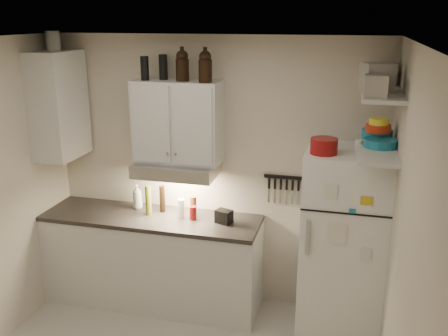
# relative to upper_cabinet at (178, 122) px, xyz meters

# --- Properties ---
(ceiling) EXTENTS (3.20, 3.00, 0.02)m
(ceiling) POSITION_rel_upper_cabinet_xyz_m (0.30, -1.33, 0.78)
(ceiling) COLOR white
(ceiling) RESTS_ON ground
(back_wall) EXTENTS (3.20, 0.02, 2.60)m
(back_wall) POSITION_rel_upper_cabinet_xyz_m (0.30, 0.18, -0.53)
(back_wall) COLOR beige
(back_wall) RESTS_ON ground
(right_wall) EXTENTS (0.02, 3.00, 2.60)m
(right_wall) POSITION_rel_upper_cabinet_xyz_m (1.91, -1.33, -0.53)
(right_wall) COLOR beige
(right_wall) RESTS_ON ground
(base_cabinet) EXTENTS (2.10, 0.60, 0.88)m
(base_cabinet) POSITION_rel_upper_cabinet_xyz_m (-0.25, -0.14, -1.39)
(base_cabinet) COLOR silver
(base_cabinet) RESTS_ON floor
(countertop) EXTENTS (2.10, 0.62, 0.04)m
(countertop) POSITION_rel_upper_cabinet_xyz_m (-0.25, -0.14, -0.93)
(countertop) COLOR #2B2724
(countertop) RESTS_ON base_cabinet
(upper_cabinet) EXTENTS (0.80, 0.33, 0.75)m
(upper_cabinet) POSITION_rel_upper_cabinet_xyz_m (0.00, 0.00, 0.00)
(upper_cabinet) COLOR silver
(upper_cabinet) RESTS_ON back_wall
(side_cabinet) EXTENTS (0.33, 0.55, 1.00)m
(side_cabinet) POSITION_rel_upper_cabinet_xyz_m (-1.14, -0.14, 0.12)
(side_cabinet) COLOR silver
(side_cabinet) RESTS_ON left_wall
(range_hood) EXTENTS (0.76, 0.46, 0.12)m
(range_hood) POSITION_rel_upper_cabinet_xyz_m (0.00, -0.06, -0.44)
(range_hood) COLOR silver
(range_hood) RESTS_ON back_wall
(fridge) EXTENTS (0.70, 0.68, 1.70)m
(fridge) POSITION_rel_upper_cabinet_xyz_m (1.55, -0.18, -0.98)
(fridge) COLOR white
(fridge) RESTS_ON floor
(shelf_hi) EXTENTS (0.30, 0.95, 0.03)m
(shelf_hi) POSITION_rel_upper_cabinet_xyz_m (1.75, -0.31, 0.38)
(shelf_hi) COLOR silver
(shelf_hi) RESTS_ON right_wall
(shelf_lo) EXTENTS (0.30, 0.95, 0.03)m
(shelf_lo) POSITION_rel_upper_cabinet_xyz_m (1.75, -0.31, -0.07)
(shelf_lo) COLOR silver
(shelf_lo) RESTS_ON right_wall
(knife_strip) EXTENTS (0.42, 0.02, 0.03)m
(knife_strip) POSITION_rel_upper_cabinet_xyz_m (1.00, 0.15, -0.51)
(knife_strip) COLOR black
(knife_strip) RESTS_ON back_wall
(dutch_oven) EXTENTS (0.28, 0.28, 0.13)m
(dutch_oven) POSITION_rel_upper_cabinet_xyz_m (1.35, -0.33, -0.06)
(dutch_oven) COLOR maroon
(dutch_oven) RESTS_ON fridge
(book_stack) EXTENTS (0.23, 0.26, 0.07)m
(book_stack) POSITION_rel_upper_cabinet_xyz_m (1.73, -0.43, -0.09)
(book_stack) COLOR gold
(book_stack) RESTS_ON fridge
(spice_jar) EXTENTS (0.08, 0.08, 0.11)m
(spice_jar) POSITION_rel_upper_cabinet_xyz_m (1.62, -0.23, -0.07)
(spice_jar) COLOR silver
(spice_jar) RESTS_ON fridge
(stock_pot) EXTENTS (0.30, 0.30, 0.18)m
(stock_pot) POSITION_rel_upper_cabinet_xyz_m (1.74, 0.01, 0.48)
(stock_pot) COLOR silver
(stock_pot) RESTS_ON shelf_hi
(tin_a) EXTENTS (0.27, 0.25, 0.21)m
(tin_a) POSITION_rel_upper_cabinet_xyz_m (1.70, -0.40, 0.50)
(tin_a) COLOR #AAAAAD
(tin_a) RESTS_ON shelf_hi
(tin_b) EXTENTS (0.16, 0.16, 0.15)m
(tin_b) POSITION_rel_upper_cabinet_xyz_m (1.69, -0.65, 0.47)
(tin_b) COLOR #AAAAAD
(tin_b) RESTS_ON shelf_hi
(bowl_teal) EXTENTS (0.25, 0.25, 0.10)m
(bowl_teal) POSITION_rel_upper_cabinet_xyz_m (1.75, -0.11, -0.00)
(bowl_teal) COLOR teal
(bowl_teal) RESTS_ON shelf_lo
(bowl_orange) EXTENTS (0.20, 0.20, 0.06)m
(bowl_orange) POSITION_rel_upper_cabinet_xyz_m (1.75, -0.19, 0.08)
(bowl_orange) COLOR red
(bowl_orange) RESTS_ON bowl_teal
(bowl_yellow) EXTENTS (0.15, 0.15, 0.05)m
(bowl_yellow) POSITION_rel_upper_cabinet_xyz_m (1.75, -0.19, 0.13)
(bowl_yellow) COLOR yellow
(bowl_yellow) RESTS_ON bowl_orange
(plates) EXTENTS (0.28, 0.28, 0.06)m
(plates) POSITION_rel_upper_cabinet_xyz_m (1.77, -0.30, -0.02)
(plates) COLOR teal
(plates) RESTS_ON shelf_lo
(growler_a) EXTENTS (0.12, 0.12, 0.28)m
(growler_a) POSITION_rel_upper_cabinet_xyz_m (0.07, -0.03, 0.51)
(growler_a) COLOR black
(growler_a) RESTS_ON upper_cabinet
(growler_b) EXTENTS (0.14, 0.14, 0.28)m
(growler_b) POSITION_rel_upper_cabinet_xyz_m (0.29, -0.08, 0.52)
(growler_b) COLOR black
(growler_b) RESTS_ON upper_cabinet
(thermos_a) EXTENTS (0.08, 0.08, 0.22)m
(thermos_a) POSITION_rel_upper_cabinet_xyz_m (-0.14, 0.04, 0.49)
(thermos_a) COLOR black
(thermos_a) RESTS_ON upper_cabinet
(thermos_b) EXTENTS (0.08, 0.08, 0.21)m
(thermos_b) POSITION_rel_upper_cabinet_xyz_m (-0.28, -0.05, 0.48)
(thermos_b) COLOR black
(thermos_b) RESTS_ON upper_cabinet
(side_jar) EXTENTS (0.17, 0.17, 0.17)m
(side_jar) POSITION_rel_upper_cabinet_xyz_m (-1.18, -0.05, 0.71)
(side_jar) COLOR silver
(side_jar) RESTS_ON side_cabinet
(soap_bottle) EXTENTS (0.12, 0.12, 0.28)m
(soap_bottle) POSITION_rel_upper_cabinet_xyz_m (-0.45, 0.02, -0.77)
(soap_bottle) COLOR silver
(soap_bottle) RESTS_ON countertop
(pepper_mill) EXTENTS (0.07, 0.07, 0.19)m
(pepper_mill) POSITION_rel_upper_cabinet_xyz_m (0.14, -0.03, -0.81)
(pepper_mill) COLOR brown
(pepper_mill) RESTS_ON countertop
(oil_bottle) EXTENTS (0.07, 0.07, 0.29)m
(oil_bottle) POSITION_rel_upper_cabinet_xyz_m (-0.28, -0.11, -0.76)
(oil_bottle) COLOR olive
(oil_bottle) RESTS_ON countertop
(vinegar_bottle) EXTENTS (0.06, 0.06, 0.27)m
(vinegar_bottle) POSITION_rel_upper_cabinet_xyz_m (-0.18, -0.00, -0.77)
(vinegar_bottle) COLOR black
(vinegar_bottle) RESTS_ON countertop
(clear_bottle) EXTENTS (0.07, 0.07, 0.19)m
(clear_bottle) POSITION_rel_upper_cabinet_xyz_m (0.05, -0.11, -0.81)
(clear_bottle) COLOR silver
(clear_bottle) RESTS_ON countertop
(red_jar) EXTENTS (0.09, 0.09, 0.13)m
(red_jar) POSITION_rel_upper_cabinet_xyz_m (0.17, -0.12, -0.84)
(red_jar) COLOR maroon
(red_jar) RESTS_ON countertop
(caddy) EXTENTS (0.17, 0.15, 0.13)m
(caddy) POSITION_rel_upper_cabinet_xyz_m (0.47, -0.12, -0.84)
(caddy) COLOR black
(caddy) RESTS_ON countertop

